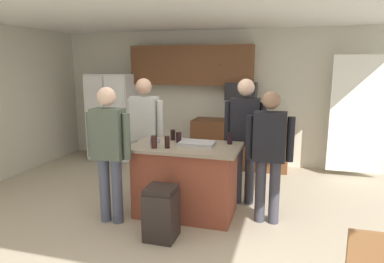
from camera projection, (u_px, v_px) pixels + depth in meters
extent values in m
plane|color=#B7A88E|center=(165.00, 216.00, 4.44)|extent=(7.04, 7.04, 0.00)
plane|color=white|center=(162.00, 6.00, 3.95)|extent=(7.04, 7.04, 0.00)
cube|color=beige|center=(213.00, 97.00, 6.83)|extent=(6.40, 0.10, 2.60)
cube|color=white|center=(358.00, 115.00, 5.79)|extent=(0.90, 0.06, 2.00)
cube|color=brown|center=(191.00, 65.00, 6.63)|extent=(2.40, 0.35, 0.75)
sphere|color=#4C3823|center=(220.00, 65.00, 6.29)|extent=(0.04, 0.04, 0.04)
cube|color=brown|center=(240.00, 144.00, 6.53)|extent=(1.80, 0.60, 0.90)
sphere|color=#4C3823|center=(262.00, 149.00, 6.11)|extent=(0.04, 0.04, 0.04)
cube|color=white|center=(115.00, 117.00, 7.08)|extent=(0.91, 0.70, 1.76)
cube|color=white|center=(95.00, 119.00, 6.79)|extent=(0.43, 0.04, 1.68)
cube|color=white|center=(116.00, 120.00, 6.67)|extent=(0.43, 0.04, 1.68)
cylinder|color=#B2B2B7|center=(104.00, 115.00, 6.69)|extent=(0.02, 0.02, 0.35)
cube|color=black|center=(241.00, 91.00, 6.36)|extent=(0.56, 0.40, 0.32)
cube|color=brown|center=(186.00, 182.00, 4.42)|extent=(1.24, 0.68, 0.89)
cube|color=gray|center=(185.00, 147.00, 4.34)|extent=(1.38, 0.82, 0.04)
cylinder|color=#383842|center=(141.00, 167.00, 5.14)|extent=(0.13, 0.13, 0.85)
cylinder|color=#383842|center=(151.00, 168.00, 5.09)|extent=(0.13, 0.13, 0.85)
cube|color=#B7B7B2|center=(145.00, 118.00, 4.97)|extent=(0.38, 0.22, 0.64)
sphere|color=tan|center=(144.00, 86.00, 4.89)|extent=(0.23, 0.23, 0.23)
cylinder|color=#B7B7B2|center=(130.00, 119.00, 5.04)|extent=(0.09, 0.09, 0.57)
cylinder|color=#B7B7B2|center=(160.00, 120.00, 4.91)|extent=(0.09, 0.09, 0.57)
cylinder|color=#383842|center=(260.00, 191.00, 4.23)|extent=(0.13, 0.13, 0.79)
cylinder|color=#383842|center=(274.00, 192.00, 4.18)|extent=(0.13, 0.13, 0.79)
cube|color=black|center=(270.00, 137.00, 4.07)|extent=(0.38, 0.22, 0.59)
sphere|color=#8C664C|center=(271.00, 100.00, 3.99)|extent=(0.21, 0.21, 0.21)
cylinder|color=black|center=(249.00, 137.00, 4.14)|extent=(0.09, 0.09, 0.53)
cylinder|color=black|center=(290.00, 139.00, 4.01)|extent=(0.09, 0.09, 0.53)
cylinder|color=#4C5166|center=(105.00, 190.00, 4.24)|extent=(0.13, 0.13, 0.82)
cylinder|color=#4C5166|center=(117.00, 191.00, 4.19)|extent=(0.13, 0.13, 0.82)
cube|color=#4C5647|center=(108.00, 134.00, 4.08)|extent=(0.38, 0.22, 0.61)
sphere|color=beige|center=(106.00, 96.00, 4.00)|extent=(0.22, 0.22, 0.22)
cylinder|color=#4C5647|center=(91.00, 134.00, 4.15)|extent=(0.09, 0.09, 0.55)
cylinder|color=#4C5647|center=(127.00, 136.00, 4.02)|extent=(0.09, 0.09, 0.55)
cylinder|color=#383842|center=(237.00, 173.00, 4.82)|extent=(0.13, 0.13, 0.85)
cylinder|color=#383842|center=(250.00, 175.00, 4.77)|extent=(0.13, 0.13, 0.85)
cube|color=black|center=(245.00, 122.00, 4.65)|extent=(0.38, 0.22, 0.64)
sphere|color=beige|center=(246.00, 87.00, 4.56)|extent=(0.23, 0.23, 0.23)
cylinder|color=black|center=(228.00, 122.00, 4.72)|extent=(0.09, 0.09, 0.57)
cylinder|color=black|center=(263.00, 124.00, 4.59)|extent=(0.09, 0.09, 0.57)
cylinder|color=#4C6B99|center=(154.00, 141.00, 4.38)|extent=(0.09, 0.09, 0.09)
torus|color=#4C6B99|center=(158.00, 141.00, 4.37)|extent=(0.06, 0.01, 0.06)
cylinder|color=black|center=(230.00, 138.00, 4.39)|extent=(0.07, 0.07, 0.15)
cylinder|color=black|center=(154.00, 142.00, 4.18)|extent=(0.07, 0.07, 0.16)
cylinder|color=black|center=(173.00, 135.00, 4.63)|extent=(0.07, 0.07, 0.14)
cylinder|color=black|center=(179.00, 137.00, 4.49)|extent=(0.07, 0.07, 0.13)
cylinder|color=black|center=(167.00, 142.00, 4.18)|extent=(0.06, 0.06, 0.15)
cube|color=#B7B7BC|center=(197.00, 144.00, 4.36)|extent=(0.44, 0.30, 0.02)
cube|color=#A8A8AD|center=(197.00, 142.00, 4.36)|extent=(0.44, 0.30, 0.02)
cube|color=black|center=(161.00, 215.00, 3.82)|extent=(0.34, 0.34, 0.55)
cube|color=black|center=(161.00, 189.00, 3.77)|extent=(0.32, 0.32, 0.06)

